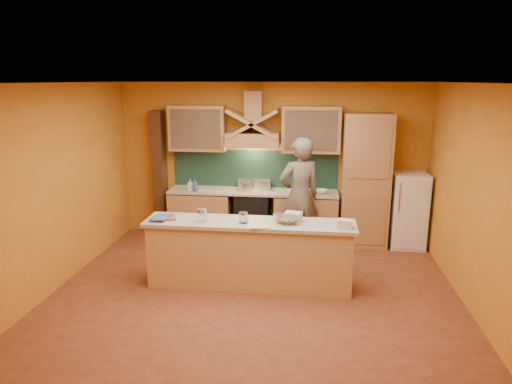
# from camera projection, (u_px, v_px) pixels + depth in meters

# --- Properties ---
(floor) EXTENTS (5.50, 5.00, 0.01)m
(floor) POSITION_uv_depth(u_px,v_px,m) (254.00, 295.00, 6.18)
(floor) COLOR brown
(floor) RESTS_ON ground
(ceiling) EXTENTS (5.50, 5.00, 0.01)m
(ceiling) POSITION_uv_depth(u_px,v_px,m) (254.00, 83.00, 5.51)
(ceiling) COLOR white
(ceiling) RESTS_ON wall_back
(wall_back) EXTENTS (5.50, 0.02, 2.80)m
(wall_back) POSITION_uv_depth(u_px,v_px,m) (271.00, 161.00, 8.25)
(wall_back) COLOR orange
(wall_back) RESTS_ON floor
(wall_front) EXTENTS (5.50, 0.02, 2.80)m
(wall_front) POSITION_uv_depth(u_px,v_px,m) (212.00, 276.00, 3.44)
(wall_front) COLOR orange
(wall_front) RESTS_ON floor
(wall_left) EXTENTS (0.02, 5.00, 2.80)m
(wall_left) POSITION_uv_depth(u_px,v_px,m) (53.00, 189.00, 6.17)
(wall_left) COLOR orange
(wall_left) RESTS_ON floor
(wall_right) EXTENTS (0.02, 5.00, 2.80)m
(wall_right) POSITION_uv_depth(u_px,v_px,m) (479.00, 202.00, 5.52)
(wall_right) COLOR orange
(wall_right) RESTS_ON floor
(base_cabinet_left) EXTENTS (1.10, 0.60, 0.86)m
(base_cabinet_left) POSITION_uv_depth(u_px,v_px,m) (201.00, 215.00, 8.34)
(base_cabinet_left) COLOR #B37F51
(base_cabinet_left) RESTS_ON floor
(base_cabinet_right) EXTENTS (1.10, 0.60, 0.86)m
(base_cabinet_right) POSITION_uv_depth(u_px,v_px,m) (306.00, 219.00, 8.12)
(base_cabinet_right) COLOR #B37F51
(base_cabinet_right) RESTS_ON floor
(counter_top) EXTENTS (3.00, 0.62, 0.04)m
(counter_top) POSITION_uv_depth(u_px,v_px,m) (253.00, 191.00, 8.12)
(counter_top) COLOR #B5AB99
(counter_top) RESTS_ON base_cabinet_left
(stove) EXTENTS (0.60, 0.58, 0.90)m
(stove) POSITION_uv_depth(u_px,v_px,m) (253.00, 216.00, 8.23)
(stove) COLOR black
(stove) RESTS_ON floor
(backsplash) EXTENTS (3.00, 0.03, 0.70)m
(backsplash) POSITION_uv_depth(u_px,v_px,m) (255.00, 169.00, 8.31)
(backsplash) COLOR #16322C
(backsplash) RESTS_ON wall_back
(range_hood) EXTENTS (0.92, 0.50, 0.24)m
(range_hood) POSITION_uv_depth(u_px,v_px,m) (253.00, 140.00, 7.95)
(range_hood) COLOR #B37F51
(range_hood) RESTS_ON wall_back
(hood_chimney) EXTENTS (0.30, 0.30, 0.50)m
(hood_chimney) POSITION_uv_depth(u_px,v_px,m) (254.00, 106.00, 7.90)
(hood_chimney) COLOR #B37F51
(hood_chimney) RESTS_ON wall_back
(upper_cabinet_left) EXTENTS (1.00, 0.35, 0.80)m
(upper_cabinet_left) POSITION_uv_depth(u_px,v_px,m) (198.00, 128.00, 8.09)
(upper_cabinet_left) COLOR #B37F51
(upper_cabinet_left) RESTS_ON wall_back
(upper_cabinet_right) EXTENTS (1.00, 0.35, 0.80)m
(upper_cabinet_right) POSITION_uv_depth(u_px,v_px,m) (311.00, 130.00, 7.86)
(upper_cabinet_right) COLOR #B37F51
(upper_cabinet_right) RESTS_ON wall_back
(pantry_column) EXTENTS (0.80, 0.60, 2.30)m
(pantry_column) POSITION_uv_depth(u_px,v_px,m) (365.00, 181.00, 7.83)
(pantry_column) COLOR #B37F51
(pantry_column) RESTS_ON floor
(fridge) EXTENTS (0.58, 0.60, 1.30)m
(fridge) POSITION_uv_depth(u_px,v_px,m) (408.00, 210.00, 7.86)
(fridge) COLOR white
(fridge) RESTS_ON floor
(trim_column_left) EXTENTS (0.20, 0.30, 2.30)m
(trim_column_left) POSITION_uv_depth(u_px,v_px,m) (160.00, 174.00, 8.41)
(trim_column_left) COLOR #472816
(trim_column_left) RESTS_ON floor
(island_body) EXTENTS (2.80, 0.55, 0.88)m
(island_body) POSITION_uv_depth(u_px,v_px,m) (250.00, 256.00, 6.38)
(island_body) COLOR tan
(island_body) RESTS_ON floor
(island_top) EXTENTS (2.90, 0.62, 0.05)m
(island_top) POSITION_uv_depth(u_px,v_px,m) (249.00, 223.00, 6.26)
(island_top) COLOR #B5AB99
(island_top) RESTS_ON island_body
(person) EXTENTS (0.84, 0.72, 1.95)m
(person) POSITION_uv_depth(u_px,v_px,m) (299.00, 196.00, 7.50)
(person) COLOR #70665B
(person) RESTS_ON floor
(pot_large) EXTENTS (0.29, 0.29, 0.17)m
(pot_large) POSITION_uv_depth(u_px,v_px,m) (246.00, 187.00, 8.11)
(pot_large) COLOR #B6B6BD
(pot_large) RESTS_ON stove
(pot_small) EXTENTS (0.24, 0.24, 0.15)m
(pot_small) POSITION_uv_depth(u_px,v_px,m) (265.00, 187.00, 8.14)
(pot_small) COLOR silver
(pot_small) RESTS_ON stove
(soap_bottle_a) EXTENTS (0.10, 0.10, 0.20)m
(soap_bottle_a) POSITION_uv_depth(u_px,v_px,m) (190.00, 185.00, 8.10)
(soap_bottle_a) COLOR beige
(soap_bottle_a) RESTS_ON counter_top
(soap_bottle_b) EXTENTS (0.10, 0.10, 0.24)m
(soap_bottle_b) POSITION_uv_depth(u_px,v_px,m) (195.00, 185.00, 8.00)
(soap_bottle_b) COLOR #355392
(soap_bottle_b) RESTS_ON counter_top
(bowl_back) EXTENTS (0.24, 0.24, 0.07)m
(bowl_back) POSITION_uv_depth(u_px,v_px,m) (321.00, 192.00, 7.88)
(bowl_back) COLOR white
(bowl_back) RESTS_ON counter_top
(dish_rack) EXTENTS (0.34, 0.30, 0.10)m
(dish_rack) POSITION_uv_depth(u_px,v_px,m) (297.00, 189.00, 8.02)
(dish_rack) COLOR silver
(dish_rack) RESTS_ON counter_top
(book_lower) EXTENTS (0.31, 0.34, 0.03)m
(book_lower) POSITION_uv_depth(u_px,v_px,m) (160.00, 218.00, 6.37)
(book_lower) COLOR #B64148
(book_lower) RESTS_ON island_top
(book_upper) EXTENTS (0.23, 0.31, 0.02)m
(book_upper) POSITION_uv_depth(u_px,v_px,m) (153.00, 217.00, 6.34)
(book_upper) COLOR #435D94
(book_upper) RESTS_ON island_top
(jar_large) EXTENTS (0.17, 0.17, 0.18)m
(jar_large) POSITION_uv_depth(u_px,v_px,m) (202.00, 215.00, 6.23)
(jar_large) COLOR white
(jar_large) RESTS_ON island_top
(jar_small) EXTENTS (0.15, 0.15, 0.15)m
(jar_small) POSITION_uv_depth(u_px,v_px,m) (243.00, 218.00, 6.18)
(jar_small) COLOR silver
(jar_small) RESTS_ON island_top
(kitchen_scale) EXTENTS (0.16, 0.16, 0.11)m
(kitchen_scale) POSITION_uv_depth(u_px,v_px,m) (279.00, 218.00, 6.22)
(kitchen_scale) COLOR silver
(kitchen_scale) RESTS_ON island_top
(mixing_bowl) EXTENTS (0.35, 0.35, 0.07)m
(mixing_bowl) POSITION_uv_depth(u_px,v_px,m) (288.00, 220.00, 6.18)
(mixing_bowl) COLOR silver
(mixing_bowl) RESTS_ON island_top
(cloth) EXTENTS (0.28, 0.23, 0.02)m
(cloth) POSITION_uv_depth(u_px,v_px,m) (261.00, 226.00, 6.02)
(cloth) COLOR beige
(cloth) RESTS_ON island_top
(grocery_bag_a) EXTENTS (0.26, 0.23, 0.14)m
(grocery_bag_a) POSITION_uv_depth(u_px,v_px,m) (293.00, 217.00, 6.20)
(grocery_bag_a) COLOR beige
(grocery_bag_a) RESTS_ON island_top
(grocery_bag_b) EXTENTS (0.20, 0.17, 0.11)m
(grocery_bag_b) POSITION_uv_depth(u_px,v_px,m) (345.00, 224.00, 5.97)
(grocery_bag_b) COLOR beige
(grocery_bag_b) RESTS_ON island_top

